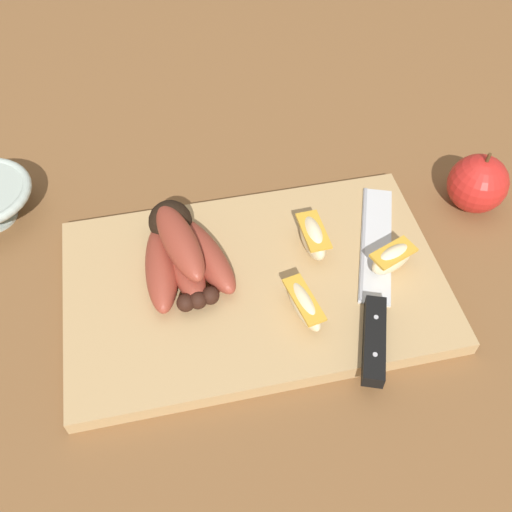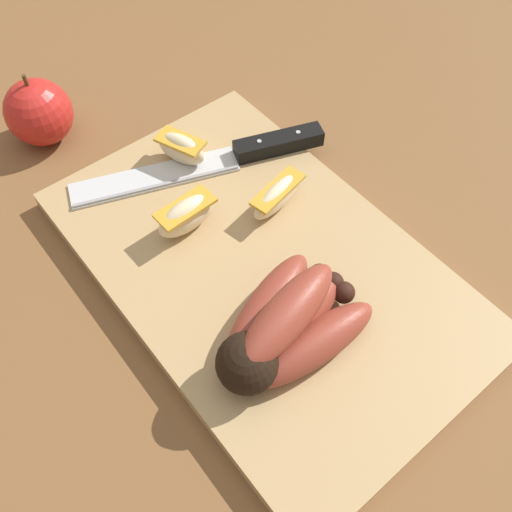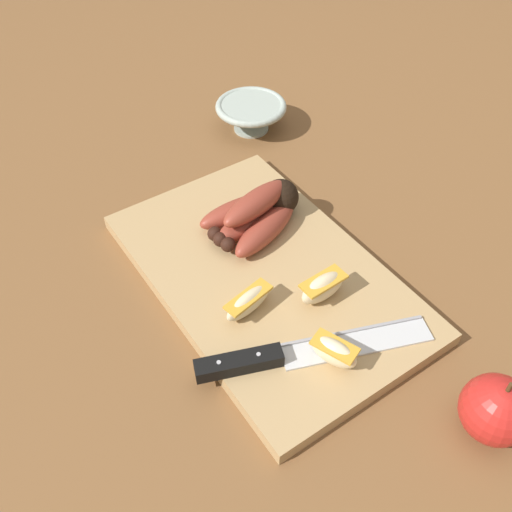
% 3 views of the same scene
% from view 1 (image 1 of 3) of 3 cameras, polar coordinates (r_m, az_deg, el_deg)
% --- Properties ---
extents(ground_plane, '(6.00, 6.00, 0.00)m').
position_cam_1_polar(ground_plane, '(0.69, -0.26, -2.90)').
color(ground_plane, brown).
extents(cutting_board, '(0.43, 0.27, 0.02)m').
position_cam_1_polar(cutting_board, '(0.68, -0.17, -2.77)').
color(cutting_board, tan).
rests_on(cutting_board, ground_plane).
extents(banana_bunch, '(0.11, 0.15, 0.06)m').
position_cam_1_polar(banana_bunch, '(0.67, -7.34, 0.47)').
color(banana_bunch, black).
rests_on(banana_bunch, cutting_board).
extents(chefs_knife, '(0.13, 0.27, 0.02)m').
position_cam_1_polar(chefs_knife, '(0.66, 11.49, -4.54)').
color(chefs_knife, silver).
rests_on(chefs_knife, cutting_board).
extents(apple_wedge_near, '(0.03, 0.07, 0.04)m').
position_cam_1_polar(apple_wedge_near, '(0.69, 5.57, 1.86)').
color(apple_wedge_near, beige).
rests_on(apple_wedge_near, cutting_board).
extents(apple_wedge_middle, '(0.06, 0.04, 0.03)m').
position_cam_1_polar(apple_wedge_middle, '(0.68, 13.14, -0.23)').
color(apple_wedge_middle, beige).
rests_on(apple_wedge_middle, cutting_board).
extents(apple_wedge_far, '(0.03, 0.07, 0.03)m').
position_cam_1_polar(apple_wedge_far, '(0.63, 4.66, -4.71)').
color(apple_wedge_far, beige).
rests_on(apple_wedge_far, cutting_board).
extents(whole_apple, '(0.08, 0.08, 0.09)m').
position_cam_1_polar(whole_apple, '(0.80, 20.83, 6.62)').
color(whole_apple, red).
rests_on(whole_apple, ground_plane).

